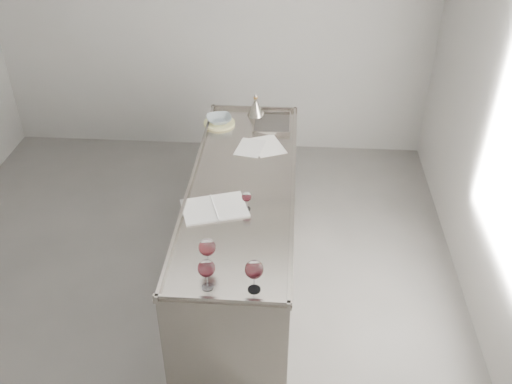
# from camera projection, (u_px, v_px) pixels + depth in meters

# --- Properties ---
(room_shell) EXTENTS (4.54, 5.04, 2.84)m
(room_shell) POSITION_uv_depth(u_px,v_px,m) (159.00, 146.00, 3.63)
(room_shell) COLOR #565451
(room_shell) RESTS_ON ground
(counter) EXTENTS (0.77, 2.42, 0.97)m
(counter) POSITION_uv_depth(u_px,v_px,m) (243.00, 234.00, 4.38)
(counter) COLOR gray
(counter) RESTS_ON ground
(wine_glass_left) EXTENTS (0.10, 0.10, 0.20)m
(wine_glass_left) POSITION_uv_depth(u_px,v_px,m) (207.00, 248.00, 3.30)
(wine_glass_left) COLOR white
(wine_glass_left) RESTS_ON counter
(wine_glass_middle) EXTENTS (0.10, 0.10, 0.20)m
(wine_glass_middle) POSITION_uv_depth(u_px,v_px,m) (206.00, 269.00, 3.15)
(wine_glass_middle) COLOR white
(wine_glass_middle) RESTS_ON counter
(wine_glass_right) EXTENTS (0.11, 0.11, 0.21)m
(wine_glass_right) POSITION_uv_depth(u_px,v_px,m) (254.00, 270.00, 3.13)
(wine_glass_right) COLOR white
(wine_glass_right) RESTS_ON counter
(wine_glass_small) EXTENTS (0.07, 0.07, 0.14)m
(wine_glass_small) POSITION_uv_depth(u_px,v_px,m) (247.00, 197.00, 3.80)
(wine_glass_small) COLOR white
(wine_glass_small) RESTS_ON counter
(notebook) EXTENTS (0.50, 0.42, 0.02)m
(notebook) POSITION_uv_depth(u_px,v_px,m) (215.00, 208.00, 3.85)
(notebook) COLOR white
(notebook) RESTS_ON counter
(loose_paper_top) EXTENTS (0.33, 0.39, 0.00)m
(loose_paper_top) POSITION_uv_depth(u_px,v_px,m) (267.00, 146.00, 4.55)
(loose_paper_top) COLOR white
(loose_paper_top) RESTS_ON counter
(loose_paper_under) EXTENTS (0.25, 0.32, 0.00)m
(loose_paper_under) POSITION_uv_depth(u_px,v_px,m) (250.00, 148.00, 4.52)
(loose_paper_under) COLOR silver
(loose_paper_under) RESTS_ON counter
(trivet) EXTENTS (0.33, 0.33, 0.02)m
(trivet) POSITION_uv_depth(u_px,v_px,m) (219.00, 123.00, 4.85)
(trivet) COLOR beige
(trivet) RESTS_ON counter
(ceramic_bowl) EXTENTS (0.26, 0.26, 0.05)m
(ceramic_bowl) POSITION_uv_depth(u_px,v_px,m) (219.00, 119.00, 4.83)
(ceramic_bowl) COLOR gray
(ceramic_bowl) RESTS_ON trivet
(wine_funnel) EXTENTS (0.15, 0.15, 0.22)m
(wine_funnel) POSITION_uv_depth(u_px,v_px,m) (256.00, 108.00, 4.96)
(wine_funnel) COLOR gray
(wine_funnel) RESTS_ON counter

